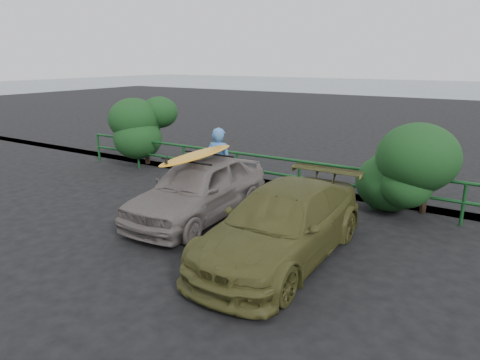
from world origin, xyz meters
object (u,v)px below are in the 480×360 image
object	(u,v)px
sedan	(199,188)
surfboard	(198,155)
man	(219,164)
guardrail	(267,173)
olive_vehicle	(282,224)

from	to	relation	value
sedan	surfboard	xyz separation A→B (m)	(-0.00, 0.00, 0.80)
surfboard	man	bearing A→B (deg)	102.34
guardrail	man	size ratio (longest dim) A/B	7.20
man	surfboard	size ratio (longest dim) A/B	0.72
surfboard	olive_vehicle	bearing A→B (deg)	-21.08
olive_vehicle	man	world-z (taller)	man
sedan	man	size ratio (longest dim) A/B	2.17
guardrail	olive_vehicle	world-z (taller)	olive_vehicle
olive_vehicle	man	size ratio (longest dim) A/B	2.38
guardrail	man	xyz separation A→B (m)	(-0.71, -1.34, 0.45)
guardrail	sedan	world-z (taller)	sedan
man	sedan	bearing A→B (deg)	96.76
sedan	olive_vehicle	size ratio (longest dim) A/B	0.91
sedan	olive_vehicle	distance (m)	2.76
sedan	olive_vehicle	world-z (taller)	sedan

